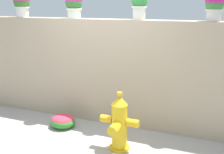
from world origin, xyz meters
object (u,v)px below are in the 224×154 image
potted_plant_2 (74,4)px  fire_hydrant (119,124)px  potted_plant_1 (22,3)px  potted_plant_4 (215,5)px  potted_plant_3 (139,3)px  flower_bush_left (63,121)px

potted_plant_2 → fire_hydrant: 2.31m
potted_plant_1 → potted_plant_2: 1.15m
potted_plant_1 → potted_plant_2: potted_plant_1 is taller
potted_plant_4 → fire_hydrant: potted_plant_4 is taller
potted_plant_1 → potted_plant_2: size_ratio=1.02×
potted_plant_3 → fire_hydrant: potted_plant_3 is taller
potted_plant_2 → flower_bush_left: size_ratio=0.94×
potted_plant_2 → potted_plant_3: size_ratio=0.97×
potted_plant_3 → potted_plant_4: potted_plant_3 is taller
potted_plant_4 → flower_bush_left: (-2.37, -0.58, -2.01)m
flower_bush_left → fire_hydrant: bearing=-16.2°
potted_plant_1 → potted_plant_2: (1.15, 0.00, -0.01)m
potted_plant_4 → fire_hydrant: size_ratio=0.43×
potted_plant_3 → potted_plant_4: bearing=-0.1°
potted_plant_3 → fire_hydrant: 1.98m
fire_hydrant → flower_bush_left: 1.29m
potted_plant_1 → flower_bush_left: bearing=-26.1°
potted_plant_4 → flower_bush_left: bearing=-166.2°
potted_plant_1 → flower_bush_left: (1.15, -0.57, -2.04)m
potted_plant_2 → potted_plant_4: size_ratio=1.10×
flower_bush_left → potted_plant_4: bearing=13.8°
potted_plant_3 → fire_hydrant: bearing=-89.8°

